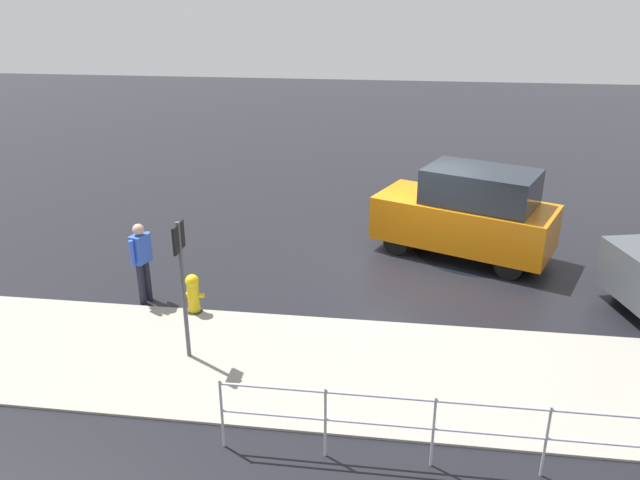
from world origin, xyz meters
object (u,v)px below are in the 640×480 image
at_px(fire_hydrant, 193,294).
at_px(sign_post, 182,271).
at_px(moving_hatchback, 468,213).
at_px(pedestrian, 141,257).

height_order(fire_hydrant, sign_post, sign_post).
relative_size(moving_hatchback, sign_post, 1.77).
height_order(moving_hatchback, sign_post, sign_post).
bearing_deg(pedestrian, sign_post, 129.27).
relative_size(fire_hydrant, sign_post, 0.33).
distance_m(moving_hatchback, fire_hydrant, 6.35).
height_order(moving_hatchback, pedestrian, moving_hatchback).
bearing_deg(pedestrian, moving_hatchback, -153.55).
relative_size(pedestrian, sign_post, 0.68).
xyz_separation_m(fire_hydrant, sign_post, (-0.40, 1.48, 1.18)).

